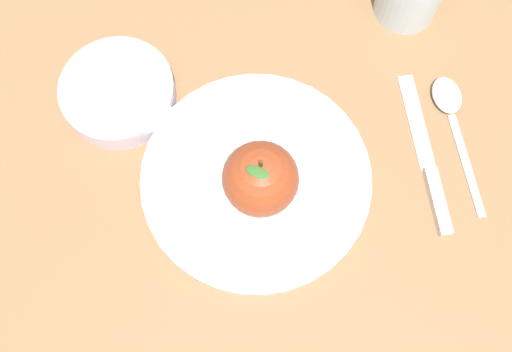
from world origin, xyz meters
TOP-DOWN VIEW (x-y plane):
  - ground_plane at (0.00, 0.00)m, footprint 2.40×2.40m
  - dinner_plate at (0.01, -0.04)m, footprint 0.26×0.26m
  - apple at (0.03, -0.03)m, footprint 0.08×0.08m
  - side_bowl at (-0.03, -0.23)m, footprint 0.13×0.13m
  - knife at (-0.06, 0.14)m, footprint 0.18×0.10m
  - spoon at (-0.14, 0.15)m, footprint 0.16×0.10m

SIDE VIEW (x-z plane):
  - ground_plane at x=0.00m, z-range 0.00..0.00m
  - knife at x=-0.06m, z-range 0.00..0.01m
  - spoon at x=-0.14m, z-range 0.00..0.01m
  - dinner_plate at x=0.01m, z-range 0.00..0.02m
  - side_bowl at x=-0.03m, z-range 0.00..0.03m
  - apple at x=0.03m, z-range 0.01..0.10m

